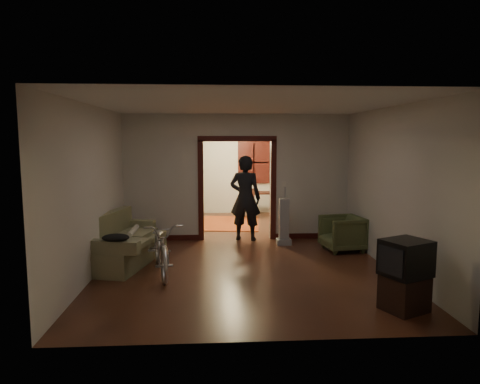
{
  "coord_description": "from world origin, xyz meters",
  "views": [
    {
      "loc": [
        -0.52,
        -8.76,
        2.24
      ],
      "look_at": [
        0.0,
        -0.3,
        1.2
      ],
      "focal_mm": 32.0,
      "sensor_mm": 36.0,
      "label": 1
    }
  ],
  "objects": [
    {
      "name": "vacuum",
      "position": [
        0.97,
        0.15,
        0.5
      ],
      "size": [
        0.36,
        0.32,
        1.0
      ],
      "primitive_type": "cube",
      "rotation": [
        0.0,
        0.0,
        0.28
      ],
      "color": "gray",
      "rests_on": "floor"
    },
    {
      "name": "wall_right",
      "position": [
        2.5,
        0.0,
        1.4
      ],
      "size": [
        0.02,
        8.5,
        2.8
      ],
      "primitive_type": "cube",
      "color": "beige",
      "rests_on": "floor"
    },
    {
      "name": "door_casing",
      "position": [
        0.0,
        0.75,
        1.1
      ],
      "size": [
        1.74,
        0.2,
        2.32
      ],
      "primitive_type": "cube",
      "color": "#340E0C",
      "rests_on": "floor"
    },
    {
      "name": "armchair",
      "position": [
        2.07,
        -0.4,
        0.36
      ],
      "size": [
        0.88,
        0.86,
        0.71
      ],
      "primitive_type": "imported",
      "rotation": [
        0.0,
        0.0,
        -1.42
      ],
      "color": "#49542F",
      "rests_on": "floor"
    },
    {
      "name": "floor",
      "position": [
        0.0,
        0.0,
        0.0
      ],
      "size": [
        5.0,
        8.5,
        0.01
      ],
      "primitive_type": "cube",
      "color": "#341910",
      "rests_on": "ground"
    },
    {
      "name": "tv_stand",
      "position": [
        1.97,
        -3.49,
        0.23
      ],
      "size": [
        0.66,
        0.63,
        0.46
      ],
      "primitive_type": "cube",
      "rotation": [
        0.0,
        0.0,
        0.43
      ],
      "color": "black",
      "rests_on": "floor"
    },
    {
      "name": "person",
      "position": [
        0.18,
        0.65,
        0.95
      ],
      "size": [
        0.79,
        0.62,
        1.9
      ],
      "primitive_type": "imported",
      "rotation": [
        0.0,
        0.0,
        2.87
      ],
      "color": "black",
      "rests_on": "floor"
    },
    {
      "name": "bicycle",
      "position": [
        -1.41,
        -1.7,
        0.46
      ],
      "size": [
        0.97,
        1.83,
        0.91
      ],
      "primitive_type": "imported",
      "rotation": [
        0.0,
        0.0,
        0.22
      ],
      "color": "silver",
      "rests_on": "floor"
    },
    {
      "name": "partition_wall",
      "position": [
        0.0,
        0.75,
        1.4
      ],
      "size": [
        5.0,
        0.14,
        2.8
      ],
      "primitive_type": "cube",
      "color": "beige",
      "rests_on": "floor"
    },
    {
      "name": "jacket",
      "position": [
        -2.1,
        -1.94,
        0.68
      ],
      "size": [
        0.43,
        0.32,
        0.13
      ],
      "primitive_type": "ellipsoid",
      "color": "black",
      "rests_on": "sofa"
    },
    {
      "name": "desk",
      "position": [
        0.96,
        3.5,
        0.36
      ],
      "size": [
        1.08,
        0.8,
        0.72
      ],
      "primitive_type": "cube",
      "rotation": [
        0.0,
        0.0,
        -0.29
      ],
      "color": "black",
      "rests_on": "floor"
    },
    {
      "name": "far_window",
      "position": [
        0.7,
        4.21,
        1.55
      ],
      "size": [
        0.98,
        0.06,
        1.28
      ],
      "primitive_type": "cube",
      "color": "black",
      "rests_on": "wall_back"
    },
    {
      "name": "chandelier",
      "position": [
        0.0,
        2.5,
        2.35
      ],
      "size": [
        0.24,
        0.24,
        0.24
      ],
      "primitive_type": "sphere",
      "color": "#FFE0A5",
      "rests_on": "ceiling"
    },
    {
      "name": "wall_left",
      "position": [
        -2.5,
        0.0,
        1.4
      ],
      "size": [
        0.02,
        8.5,
        2.8
      ],
      "primitive_type": "cube",
      "color": "beige",
      "rests_on": "floor"
    },
    {
      "name": "desk_chair",
      "position": [
        0.42,
        3.28,
        0.44
      ],
      "size": [
        0.49,
        0.49,
        0.88
      ],
      "primitive_type": "cube",
      "rotation": [
        0.0,
        0.0,
        -0.31
      ],
      "color": "black",
      "rests_on": "floor"
    },
    {
      "name": "wall_back",
      "position": [
        0.0,
        4.25,
        1.4
      ],
      "size": [
        5.0,
        0.02,
        2.8
      ],
      "primitive_type": "cube",
      "color": "beige",
      "rests_on": "floor"
    },
    {
      "name": "locker",
      "position": [
        -1.37,
        3.87,
        0.85
      ],
      "size": [
        0.95,
        0.68,
        1.71
      ],
      "primitive_type": "cube",
      "rotation": [
        0.0,
        0.0,
        0.26
      ],
      "color": "#253922",
      "rests_on": "floor"
    },
    {
      "name": "light_switch",
      "position": [
        1.05,
        0.68,
        1.25
      ],
      "size": [
        0.08,
        0.01,
        0.12
      ],
      "primitive_type": "cube",
      "color": "silver",
      "rests_on": "partition_wall"
    },
    {
      "name": "oriental_rug",
      "position": [
        -0.11,
        2.56,
        0.01
      ],
      "size": [
        1.81,
        2.24,
        0.02
      ],
      "primitive_type": "cube",
      "rotation": [
        0.0,
        0.0,
        -0.11
      ],
      "color": "maroon",
      "rests_on": "floor"
    },
    {
      "name": "ceiling",
      "position": [
        0.0,
        0.0,
        2.8
      ],
      "size": [
        5.0,
        8.5,
        0.01
      ],
      "primitive_type": "cube",
      "color": "white",
      "rests_on": "floor"
    },
    {
      "name": "crt_tv",
      "position": [
        1.97,
        -3.49,
        0.71
      ],
      "size": [
        0.7,
        0.68,
        0.47
      ],
      "primitive_type": "cube",
      "rotation": [
        0.0,
        0.0,
        0.43
      ],
      "color": "black",
      "rests_on": "tv_stand"
    },
    {
      "name": "rolled_paper",
      "position": [
        -2.05,
        -0.73,
        0.53
      ],
      "size": [
        0.1,
        0.78,
        0.1
      ],
      "primitive_type": "cylinder",
      "rotation": [
        1.57,
        0.0,
        0.0
      ],
      "color": "beige",
      "rests_on": "sofa"
    },
    {
      "name": "sofa",
      "position": [
        -2.15,
        -1.03,
        0.45
      ],
      "size": [
        1.32,
        2.12,
        0.91
      ],
      "primitive_type": "cube",
      "rotation": [
        0.0,
        0.0,
        -0.24
      ],
      "color": "#6E6F4A",
      "rests_on": "floor"
    },
    {
      "name": "globe",
      "position": [
        -1.37,
        3.87,
        1.94
      ],
      "size": [
        0.3,
        0.3,
        0.3
      ],
      "primitive_type": "sphere",
      "color": "#1E5972",
      "rests_on": "locker"
    }
  ]
}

